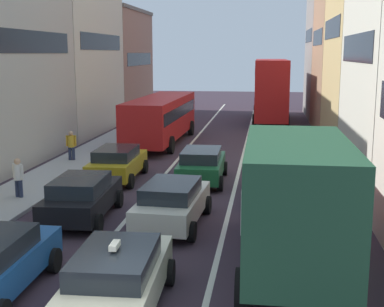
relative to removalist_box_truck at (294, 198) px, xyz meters
The scene contains 15 objects.
sidewalk_left 18.84m from the removalist_box_truck, 123.68° to the left, with size 2.60×64.00×0.14m, color #A9A9A9.
lane_stripe_left 16.62m from the removalist_box_truck, 109.09° to the left, with size 0.16×60.00×0.01m, color silver.
lane_stripe_right 15.85m from the removalist_box_truck, 97.30° to the left, with size 0.16×60.00×0.01m, color silver.
building_row_left 23.86m from the removalist_box_truck, 131.66° to the left, with size 7.20×43.90×11.83m.
removalist_box_truck is the anchor object (origin of this frame).
taxi_centre_lane_front 4.91m from the removalist_box_truck, 143.95° to the right, with size 2.20×4.37×1.66m.
sedan_centre_lane_second 5.08m from the removalist_box_truck, 139.07° to the left, with size 2.24×4.39×1.49m.
wagon_left_lane_second 7.83m from the removalist_box_truck, 153.15° to the left, with size 2.23×4.38×1.49m.
hatchback_centre_lane_third 10.00m from the removalist_box_truck, 110.70° to the left, with size 2.12×4.33×1.49m.
sedan_left_lane_third 11.77m from the removalist_box_truck, 128.44° to the left, with size 2.13×4.34×1.49m.
sedan_right_lane_behind_truck 7.09m from the removalist_box_truck, 91.88° to the left, with size 2.10×4.32×1.49m.
bus_mid_queue_primary 20.30m from the removalist_box_truck, 110.92° to the left, with size 2.98×10.55×2.90m.
bus_far_queue_secondary 30.80m from the removalist_box_truck, 90.89° to the left, with size 2.90×10.53×5.06m.
pedestrian_mid_sidewalk 16.56m from the removalist_box_truck, 130.35° to the left, with size 0.53×0.34×1.66m.
pedestrian_far_sidewalk 11.50m from the removalist_box_truck, 151.90° to the left, with size 0.51×0.34×1.66m.
Camera 1 is at (2.96, -8.88, 5.60)m, focal length 49.75 mm.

